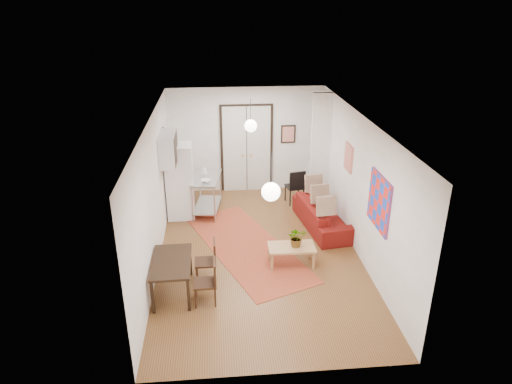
{
  "coord_description": "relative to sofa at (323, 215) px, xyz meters",
  "views": [
    {
      "loc": [
        -0.83,
        -8.53,
        5.06
      ],
      "look_at": [
        -0.02,
        0.34,
        1.25
      ],
      "focal_mm": 32.0,
      "sensor_mm": 36.0,
      "label": 1
    }
  ],
  "objects": [
    {
      "name": "sofa",
      "position": [
        0.0,
        0.0,
        0.0
      ],
      "size": [
        1.12,
        2.22,
        0.62
      ],
      "primitive_type": "imported",
      "rotation": [
        0.0,
        0.0,
        1.71
      ],
      "color": "maroon",
      "rests_on": "floor"
    },
    {
      "name": "wall_front",
      "position": [
        -1.62,
        -4.5,
        1.14
      ],
      "size": [
        4.2,
        0.02,
        2.9
      ],
      "primitive_type": "cube",
      "color": "white",
      "rests_on": "floor"
    },
    {
      "name": "floor",
      "position": [
        -1.62,
        -1.0,
        -0.31
      ],
      "size": [
        7.0,
        7.0,
        0.0
      ],
      "primitive_type": "plane",
      "color": "brown",
      "rests_on": "ground"
    },
    {
      "name": "coffee_table",
      "position": [
        -1.0,
        -1.58,
        0.05
      ],
      "size": [
        0.95,
        0.54,
        0.42
      ],
      "rotation": [
        0.0,
        0.0,
        -0.01
      ],
      "color": "#AB7B51",
      "rests_on": "floor"
    },
    {
      "name": "wall_left",
      "position": [
        -3.72,
        -1.0,
        1.14
      ],
      "size": [
        0.02,
        7.0,
        2.9
      ],
      "primitive_type": "cube",
      "color": "white",
      "rests_on": "floor"
    },
    {
      "name": "dining_table",
      "position": [
        -3.34,
        -2.35,
        0.29
      ],
      "size": [
        0.72,
        1.24,
        0.68
      ],
      "rotation": [
        0.0,
        0.0,
        0.02
      ],
      "color": "black",
      "rests_on": "floor"
    },
    {
      "name": "painting_popart",
      "position": [
        0.45,
        -2.25,
        1.34
      ],
      "size": [
        0.05,
        1.0,
        1.0
      ],
      "primitive_type": "cube",
      "color": "red",
      "rests_on": "wall_right"
    },
    {
      "name": "wall_right",
      "position": [
        0.48,
        -1.0,
        1.14
      ],
      "size": [
        0.02,
        7.0,
        2.9
      ],
      "primitive_type": "cube",
      "color": "white",
      "rests_on": "floor"
    },
    {
      "name": "bowl",
      "position": [
        -2.73,
        0.77,
        0.67
      ],
      "size": [
        0.29,
        0.29,
        0.05
      ],
      "primitive_type": "imported",
      "rotation": [
        0.0,
        0.0,
        -0.41
      ],
      "color": "silver",
      "rests_on": "kitchen_counter"
    },
    {
      "name": "wall_cabinet",
      "position": [
        -3.54,
        0.5,
        1.59
      ],
      "size": [
        0.35,
        1.0,
        0.7
      ],
      "primitive_type": "cube",
      "color": "silver",
      "rests_on": "wall_left"
    },
    {
      "name": "poster_back",
      "position": [
        -0.47,
        2.47,
        1.29
      ],
      "size": [
        0.4,
        0.03,
        0.5
      ],
      "primitive_type": "cube",
      "color": "red",
      "rests_on": "wall_back"
    },
    {
      "name": "print_left",
      "position": [
        -3.69,
        1.0,
        1.64
      ],
      "size": [
        0.03,
        0.44,
        0.54
      ],
      "primitive_type": "cube",
      "color": "#9A6D40",
      "rests_on": "wall_left"
    },
    {
      "name": "fridge",
      "position": [
        -3.37,
        0.91,
        0.62
      ],
      "size": [
        0.67,
        0.67,
        1.85
      ],
      "primitive_type": "cube",
      "rotation": [
        0.0,
        0.0,
        0.03
      ],
      "color": "white",
      "rests_on": "floor"
    },
    {
      "name": "dining_chair_far",
      "position": [
        -2.74,
        -2.61,
        0.17
      ],
      "size": [
        0.41,
        0.57,
        0.84
      ],
      "rotation": [
        0.0,
        0.0,
        -1.55
      ],
      "color": "#362211",
      "rests_on": "floor"
    },
    {
      "name": "ceiling",
      "position": [
        -1.62,
        -1.0,
        2.59
      ],
      "size": [
        4.2,
        7.0,
        0.02
      ],
      "primitive_type": "cube",
      "color": "silver",
      "rests_on": "wall_back"
    },
    {
      "name": "painting_abstract",
      "position": [
        0.45,
        -0.2,
        1.49
      ],
      "size": [
        0.05,
        0.5,
        0.6
      ],
      "primitive_type": "cube",
      "color": "beige",
      "rests_on": "wall_right"
    },
    {
      "name": "potted_plant",
      "position": [
        -0.9,
        -1.58,
        0.32
      ],
      "size": [
        0.37,
        0.32,
        0.41
      ],
      "primitive_type": "imported",
      "rotation": [
        0.0,
        0.0,
        -0.01
      ],
      "color": "#2F612B",
      "rests_on": "coffee_table"
    },
    {
      "name": "soap_bottle",
      "position": [
        -2.78,
        1.32,
        0.74
      ],
      "size": [
        0.12,
        0.12,
        0.2
      ],
      "primitive_type": "imported",
      "rotation": [
        0.0,
        0.0,
        -0.41
      ],
      "color": "teal",
      "rests_on": "kitchen_counter"
    },
    {
      "name": "stub_partition",
      "position": [
        0.23,
        1.55,
        1.14
      ],
      "size": [
        0.5,
        0.1,
        2.9
      ],
      "primitive_type": "cube",
      "color": "white",
      "rests_on": "floor"
    },
    {
      "name": "wall_back",
      "position": [
        -1.62,
        2.5,
        1.14
      ],
      "size": [
        4.2,
        0.02,
        2.9
      ],
      "primitive_type": "cube",
      "color": "white",
      "rests_on": "floor"
    },
    {
      "name": "kilim_rug",
      "position": [
        -1.88,
        -0.78,
        -0.3
      ],
      "size": [
        2.83,
        4.18,
        0.01
      ],
      "primitive_type": "cube",
      "rotation": [
        0.0,
        0.0,
        0.38
      ],
      "color": "#AD412B",
      "rests_on": "floor"
    },
    {
      "name": "kitchen_counter",
      "position": [
        -2.73,
        1.07,
        0.31
      ],
      "size": [
        0.79,
        1.31,
        0.95
      ],
      "rotation": [
        0.0,
        0.0,
        -0.14
      ],
      "color": "silver",
      "rests_on": "floor"
    },
    {
      "name": "dining_chair_near",
      "position": [
        -2.74,
        -1.91,
        0.17
      ],
      "size": [
        0.41,
        0.57,
        0.84
      ],
      "rotation": [
        0.0,
        0.0,
        -1.55
      ],
      "color": "#362211",
      "rests_on": "floor"
    },
    {
      "name": "pendant_front",
      "position": [
        -1.62,
        -3.0,
        1.94
      ],
      "size": [
        0.3,
        0.3,
        0.8
      ],
      "color": "white",
      "rests_on": "ceiling"
    },
    {
      "name": "black_side_chair",
      "position": [
        -0.43,
        1.52,
        0.24
      ],
      "size": [
        0.51,
        0.51,
        0.95
      ],
      "rotation": [
        0.0,
        0.0,
        3.34
      ],
      "color": "black",
      "rests_on": "floor"
    },
    {
      "name": "double_doors",
      "position": [
        -1.62,
        2.45,
        0.89
      ],
      "size": [
        1.44,
        0.06,
        2.5
      ],
      "primitive_type": "cube",
      "color": "silver",
      "rests_on": "wall_back"
    },
    {
      "name": "pendant_back",
      "position": [
        -1.62,
        1.0,
        1.94
      ],
      "size": [
        0.3,
        0.3,
        0.8
      ],
      "color": "white",
      "rests_on": "ceiling"
    }
  ]
}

